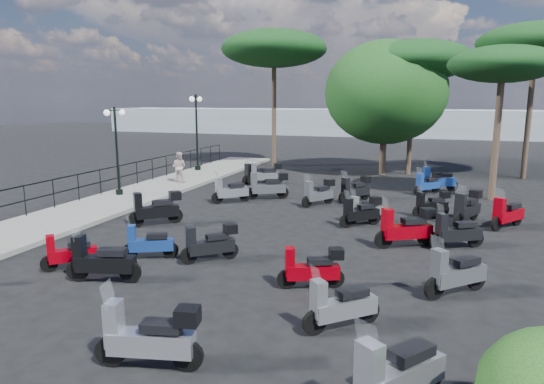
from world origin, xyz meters
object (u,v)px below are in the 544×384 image
(scooter_27, at_px, (428,184))
(scooter_21, at_px, (437,181))
(scooter_12, at_px, (312,269))
(broadleaf_tree, at_px, (385,93))
(scooter_3, at_px, (230,191))
(pine_3, at_px, (503,65))
(scooter_25, at_px, (507,214))
(scooter_10, at_px, (256,174))
(scooter_6, at_px, (101,262))
(scooter_24, at_px, (456,233))
(scooter_19, at_px, (365,210))
(scooter_17, at_px, (340,306))
(lamp_post_2, at_px, (197,127))
(scooter_2, at_px, (70,253))
(scooter_7, at_px, (210,244))
(pine_1, at_px, (536,43))
(scooter_20, at_px, (432,204))
(scooter_1, at_px, (149,244))
(pedestrian_far, at_px, (179,167))
(scooter_23, at_px, (455,274))
(scooter_4, at_px, (265,174))
(scooter_15, at_px, (319,193))
(lamp_post_1, at_px, (117,145))
(scooter_26, at_px, (467,208))
(scooter_18, at_px, (406,228))
(pine_2, at_px, (274,49))
(scooter_8, at_px, (156,209))
(scooter_11, at_px, (149,337))
(scooter_13, at_px, (361,212))
(scooter_16, at_px, (396,376))
(scooter_9, at_px, (268,186))
(pine_0, at_px, (414,61))
(scooter_14, at_px, (355,190))

(scooter_27, bearing_deg, scooter_21, -77.15)
(scooter_12, relative_size, broadleaf_tree, 0.20)
(scooter_3, bearing_deg, pine_3, -110.69)
(scooter_25, bearing_deg, scooter_10, 9.67)
(scooter_6, bearing_deg, scooter_24, -70.35)
(scooter_6, relative_size, scooter_19, 1.45)
(scooter_17, bearing_deg, scooter_12, -13.60)
(lamp_post_2, relative_size, scooter_2, 3.69)
(scooter_7, relative_size, pine_3, 0.20)
(scooter_21, bearing_deg, scooter_12, 148.82)
(scooter_24, height_order, pine_1, pine_1)
(scooter_19, bearing_deg, scooter_20, -95.30)
(lamp_post_2, height_order, broadleaf_tree, broadleaf_tree)
(lamp_post_2, height_order, scooter_10, lamp_post_2)
(broadleaf_tree, bearing_deg, scooter_1, -104.29)
(broadleaf_tree, bearing_deg, pedestrian_far, -143.53)
(scooter_3, relative_size, pine_3, 0.21)
(scooter_23, bearing_deg, scooter_4, -8.72)
(scooter_1, bearing_deg, scooter_15, -45.83)
(lamp_post_1, xyz_separation_m, pedestrian_far, (0.89, 3.67, -1.38))
(scooter_2, height_order, scooter_26, scooter_26)
(scooter_1, bearing_deg, scooter_24, -91.61)
(scooter_18, height_order, pine_2, pine_2)
(scooter_12, bearing_deg, scooter_8, 36.95)
(scooter_27, height_order, pine_2, pine_2)
(scooter_11, xyz_separation_m, scooter_21, (4.32, 17.23, -0.02))
(scooter_2, relative_size, scooter_13, 0.92)
(scooter_13, distance_m, pine_3, 9.24)
(scooter_11, height_order, scooter_25, scooter_11)
(scooter_10, xyz_separation_m, scooter_13, (6.30, -6.75, 0.02))
(scooter_19, bearing_deg, scooter_16, 148.19)
(lamp_post_1, distance_m, scooter_18, 12.80)
(broadleaf_tree, bearing_deg, scooter_25, -64.38)
(scooter_15, relative_size, broadleaf_tree, 0.20)
(scooter_21, relative_size, scooter_23, 1.28)
(scooter_13, xyz_separation_m, scooter_23, (2.79, -5.23, 0.01))
(scooter_17, height_order, scooter_21, scooter_21)
(scooter_1, height_order, scooter_9, scooter_9)
(scooter_17, distance_m, scooter_21, 15.05)
(scooter_18, bearing_deg, scooter_3, 30.45)
(scooter_20, height_order, scooter_27, scooter_27)
(scooter_4, bearing_deg, scooter_15, -164.88)
(scooter_2, xyz_separation_m, scooter_9, (1.89, 9.81, 0.15))
(scooter_21, bearing_deg, pine_0, -2.75)
(scooter_13, height_order, scooter_14, scooter_14)
(pine_0, bearing_deg, scooter_24, -81.67)
(pine_1, bearing_deg, scooter_25, -100.91)
(scooter_1, xyz_separation_m, scooter_8, (-1.71, 3.15, 0.14))
(scooter_3, relative_size, scooter_7, 1.07)
(scooter_9, bearing_deg, pine_2, -11.08)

